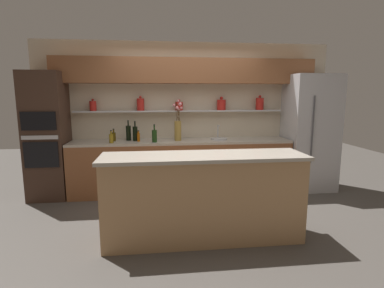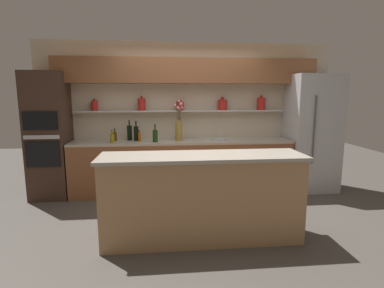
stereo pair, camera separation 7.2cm
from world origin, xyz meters
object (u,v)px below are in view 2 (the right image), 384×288
object	(u,v)px
oven_tower	(49,136)
bottle_sauce_1	(139,137)
bottle_oil_3	(115,136)
flower_vase	(179,127)
sink_fixture	(220,138)
bottle_wine_4	(136,133)
bottle_wine_5	(155,136)
bottle_oil_0	(112,138)
refrigerator	(311,133)
bottle_wine_2	(130,133)

from	to	relation	value
oven_tower	bottle_sauce_1	bearing A→B (deg)	-2.16
bottle_oil_3	flower_vase	bearing A→B (deg)	-3.84
oven_tower	sink_fixture	distance (m)	2.85
bottle_wine_4	bottle_wine_5	world-z (taller)	bottle_wine_4
oven_tower	bottle_wine_4	distance (m)	1.41
flower_vase	bottle_oil_0	size ratio (longest dim) A/B	3.30
oven_tower	bottle_oil_3	world-z (taller)	oven_tower
bottle_sauce_1	bottle_wine_5	size ratio (longest dim) A/B	0.63
oven_tower	bottle_wine_4	xyz separation A→B (m)	(1.41, 0.03, 0.02)
oven_tower	bottle_wine_5	size ratio (longest dim) A/B	6.96
bottle_wine_4	refrigerator	bearing A→B (deg)	-1.18
bottle_wine_2	bottle_oil_3	xyz separation A→B (m)	(-0.24, -0.05, -0.05)
oven_tower	sink_fixture	xyz separation A→B (m)	(2.84, 0.01, -0.08)
refrigerator	sink_fixture	distance (m)	1.64
oven_tower	flower_vase	size ratio (longest dim) A/B	2.98
refrigerator	oven_tower	distance (m)	4.49
refrigerator	flower_vase	distance (m)	2.36
refrigerator	flower_vase	xyz separation A→B (m)	(-2.36, 0.01, 0.13)
sink_fixture	bottle_wine_5	bearing A→B (deg)	-170.97
oven_tower	bottle_wine_4	bearing A→B (deg)	1.09
bottle_sauce_1	bottle_wine_4	distance (m)	0.11
oven_tower	bottle_sauce_1	size ratio (longest dim) A/B	11.01
refrigerator	bottle_wine_5	bearing A→B (deg)	-177.34
bottle_wine_2	bottle_wine_5	bearing A→B (deg)	-30.46
oven_tower	refrigerator	bearing A→B (deg)	-0.47
oven_tower	bottle_wine_5	distance (m)	1.74
bottle_oil_3	sink_fixture	bearing A→B (deg)	-0.95
bottle_wine_4	sink_fixture	bearing A→B (deg)	-0.58
sink_fixture	bottle_wine_2	world-z (taller)	bottle_wine_2
oven_tower	sink_fixture	bearing A→B (deg)	0.25
bottle_oil_3	bottle_wine_5	bearing A→B (deg)	-16.89
bottle_sauce_1	bottle_wine_5	bearing A→B (deg)	-22.39
bottle_wine_5	bottle_wine_4	bearing A→B (deg)	149.37
oven_tower	flower_vase	xyz separation A→B (m)	(2.13, -0.03, 0.12)
bottle_wine_2	bottle_wine_4	distance (m)	0.14
bottle_sauce_1	bottle_oil_3	distance (m)	0.43
bottle_wine_5	oven_tower	bearing A→B (deg)	174.56
oven_tower	bottle_oil_0	world-z (taller)	oven_tower
bottle_wine_2	bottle_wine_4	bearing A→B (deg)	-29.99
bottle_wine_4	oven_tower	bearing A→B (deg)	-178.91
bottle_wine_2	bottle_wine_5	size ratio (longest dim) A/B	1.17
refrigerator	bottle_wine_5	xyz separation A→B (m)	(-2.76, -0.13, 0.01)
oven_tower	bottle_wine_4	size ratio (longest dim) A/B	6.13
bottle_wine_2	bottle_oil_3	bearing A→B (deg)	-167.73
bottle_wine_5	bottle_oil_3	bearing A→B (deg)	163.11
bottle_wine_2	bottle_wine_4	size ratio (longest dim) A/B	1.03
sink_fixture	bottle_oil_3	size ratio (longest dim) A/B	1.38
bottle_wine_2	sink_fixture	bearing A→B (deg)	-3.02
sink_fixture	bottle_oil_0	world-z (taller)	sink_fixture
bottle_oil_0	bottle_sauce_1	distance (m)	0.44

